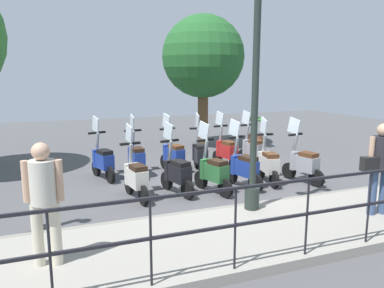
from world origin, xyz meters
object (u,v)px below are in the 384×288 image
object	(u,v)px
pedestrian_with_bag	(380,162)
scooter_near_3	(213,171)
scooter_near_2	(243,167)
lamp_post_near	(255,101)
tree_distant	(203,57)
scooter_near_0	(303,163)
scooter_far_3	(173,154)
scooter_far_5	(103,160)
scooter_near_4	(177,172)
scooter_far_2	(200,154)
potted_palm	(255,135)
scooter_near_1	(268,163)
scooter_far_1	(226,150)
pedestrian_distant	(44,195)
scooter_far_4	(136,157)
scooter_far_0	(253,149)
scooter_near_5	(136,177)

from	to	relation	value
pedestrian_with_bag	scooter_near_3	xyz separation A→B (m)	(2.51, 1.99, -0.60)
scooter_near_2	lamp_post_near	bearing A→B (deg)	142.27
tree_distant	scooter_near_0	distance (m)	5.66
lamp_post_near	scooter_near_0	bearing A→B (deg)	-56.43
scooter_far_3	scooter_far_5	xyz separation A→B (m)	(-0.02, 1.81, 0.00)
lamp_post_near	scooter_near_2	size ratio (longest dim) A/B	2.85
scooter_near_3	scooter_near_4	xyz separation A→B (m)	(0.19, 0.76, 0.00)
scooter_near_3	scooter_far_5	distance (m)	2.85
lamp_post_near	scooter_far_2	size ratio (longest dim) A/B	2.85
potted_palm	scooter_far_3	xyz separation A→B (m)	(-2.31, 3.78, 0.04)
scooter_near_1	scooter_near_2	world-z (taller)	same
potted_palm	scooter_far_1	distance (m)	3.23
pedestrian_distant	scooter_near_1	size ratio (longest dim) A/B	1.03
scooter_far_4	pedestrian_distant	bearing A→B (deg)	152.05
tree_distant	scooter_near_1	size ratio (longest dim) A/B	2.96
scooter_near_3	scooter_far_0	world-z (taller)	same
lamp_post_near	scooter_near_0	size ratio (longest dim) A/B	2.85
scooter_near_3	scooter_far_2	bearing A→B (deg)	-28.46
pedestrian_with_bag	scooter_near_2	xyz separation A→B (m)	(2.62, 1.18, -0.60)
pedestrian_with_bag	scooter_near_4	world-z (taller)	pedestrian_with_bag
pedestrian_with_bag	tree_distant	bearing A→B (deg)	10.26
scooter_near_3	scooter_far_5	size ratio (longest dim) A/B	1.00
potted_palm	scooter_near_3	distance (m)	5.52
tree_distant	scooter_far_5	distance (m)	5.57
scooter_near_4	scooter_far_4	bearing A→B (deg)	1.15
scooter_far_1	scooter_far_4	bearing A→B (deg)	80.43
scooter_near_0	scooter_far_3	world-z (taller)	same
scooter_near_3	scooter_near_5	bearing A→B (deg)	68.76
lamp_post_near	pedestrian_with_bag	bearing A→B (deg)	-117.83
tree_distant	scooter_far_1	xyz separation A→B (m)	(-2.99, 0.54, -2.64)
scooter_near_5	scooter_far_2	distance (m)	2.58
scooter_near_5	scooter_far_0	size ratio (longest dim) A/B	1.00
pedestrian_with_bag	scooter_near_1	xyz separation A→B (m)	(2.73, 0.48, -0.60)
scooter_far_2	scooter_near_5	bearing A→B (deg)	137.34
pedestrian_distant	scooter_far_0	size ratio (longest dim) A/B	1.03
scooter_near_1	scooter_far_5	bearing A→B (deg)	74.05
scooter_near_2	scooter_far_5	bearing A→B (deg)	43.52
scooter_far_3	pedestrian_distant	bearing A→B (deg)	131.19
lamp_post_near	pedestrian_distant	distance (m)	3.70
scooter_near_0	scooter_near_2	xyz separation A→B (m)	(0.15, 1.52, 0.00)
potted_palm	scooter_near_1	distance (m)	4.51
pedestrian_distant	tree_distant	size ratio (longest dim) A/B	0.35
scooter_far_3	pedestrian_with_bag	bearing A→B (deg)	-166.47
lamp_post_near	scooter_near_2	bearing A→B (deg)	-23.47
scooter_near_1	scooter_near_4	world-z (taller)	same
pedestrian_distant	scooter_near_1	world-z (taller)	pedestrian_distant
pedestrian_distant	scooter_far_3	xyz separation A→B (m)	(4.32, -3.07, -0.60)
lamp_post_near	potted_palm	distance (m)	6.91
scooter_far_0	scooter_far_2	bearing A→B (deg)	85.20
scooter_near_3	scooter_far_0	xyz separation A→B (m)	(1.87, -2.05, 0.00)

